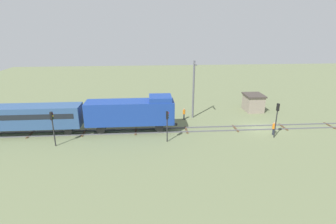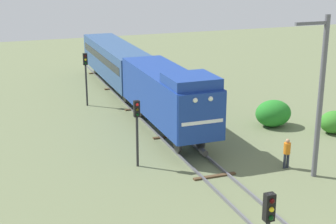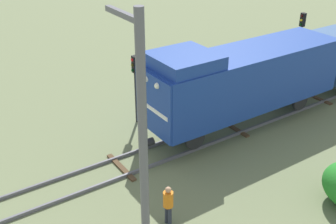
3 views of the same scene
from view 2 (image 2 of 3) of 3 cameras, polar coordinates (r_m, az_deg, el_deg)
locomotive at (r=32.77m, az=0.07°, el=2.02°), size 2.90×11.60×4.60m
passenger_car_leading at (r=45.26m, az=-5.78°, el=5.81°), size 2.84×14.00×3.66m
traffic_signal_mid at (r=27.87m, az=-3.46°, el=-1.00°), size 0.32×0.34×3.78m
traffic_signal_far at (r=39.91m, az=-9.11°, el=4.67°), size 0.32×0.34×4.12m
worker_by_signal at (r=28.88m, az=13.04°, el=-4.24°), size 0.38×0.38×1.70m
catenary_mast at (r=27.12m, az=16.48°, el=1.91°), size 1.94×0.28×8.51m
bush_near at (r=35.47m, az=17.99°, el=-1.07°), size 2.06×1.68×1.50m
bush_mid at (r=35.76m, az=11.58°, el=-0.14°), size 2.51×2.05×1.83m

